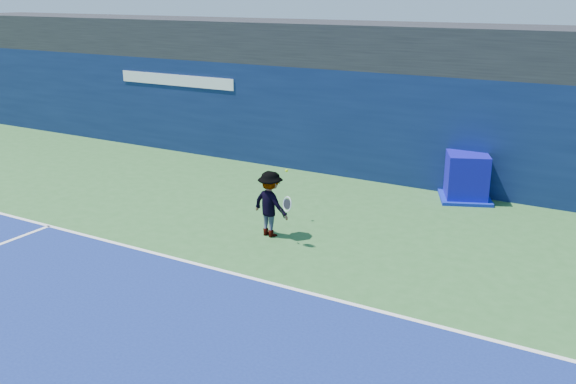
# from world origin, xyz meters

# --- Properties ---
(ground) EXTENTS (80.00, 80.00, 0.00)m
(ground) POSITION_xyz_m (0.00, 0.00, 0.00)
(ground) COLOR #2F622C
(ground) RESTS_ON ground
(baseline) EXTENTS (24.00, 0.10, 0.01)m
(baseline) POSITION_xyz_m (0.00, 3.00, 0.01)
(baseline) COLOR white
(baseline) RESTS_ON ground
(stadium_band) EXTENTS (36.00, 3.00, 1.20)m
(stadium_band) POSITION_xyz_m (0.00, 11.50, 3.60)
(stadium_band) COLOR black
(stadium_band) RESTS_ON back_wall_assembly
(back_wall_assembly) EXTENTS (36.00, 1.03, 3.00)m
(back_wall_assembly) POSITION_xyz_m (-0.00, 10.50, 1.50)
(back_wall_assembly) COLOR #0B183D
(back_wall_assembly) RESTS_ON ground
(equipment_cart) EXTENTS (1.63, 1.63, 1.19)m
(equipment_cart) POSITION_xyz_m (2.55, 9.70, 0.54)
(equipment_cart) COLOR #110BA2
(equipment_cart) RESTS_ON ground
(tennis_player) EXTENTS (1.24, 0.74, 1.44)m
(tennis_player) POSITION_xyz_m (-0.39, 5.05, 0.72)
(tennis_player) COLOR silver
(tennis_player) RESTS_ON ground
(tennis_ball) EXTENTS (0.07, 0.07, 0.07)m
(tennis_ball) POSITION_xyz_m (-0.59, 6.06, 1.19)
(tennis_ball) COLOR #AAD517
(tennis_ball) RESTS_ON ground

